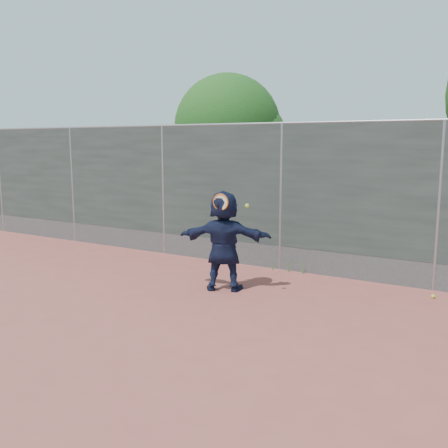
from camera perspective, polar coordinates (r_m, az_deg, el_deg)
The scene contains 7 objects.
ground at distance 7.62m, azimuth -4.66°, elevation -10.82°, with size 80.00×80.00×0.00m, color #9E4C42.
player at distance 8.85m, azimuth 0.00°, elevation -1.91°, with size 1.66×0.53×1.79m, color #151C39.
ball_ground at distance 9.27m, azimuth 22.78°, elevation -7.63°, with size 0.07×0.07×0.07m, color #ADCF2E.
fence at distance 10.27m, azimuth 6.53°, elevation 3.45°, with size 20.00×0.06×3.03m.
swing_action at distance 8.51m, azimuth -0.10°, elevation 2.37°, with size 0.73×0.18×0.51m.
tree_left at distance 14.23m, azimuth 1.05°, elevation 10.59°, with size 3.15×3.00×4.53m.
weed_clump at distance 10.29m, azimuth 7.62°, elevation -4.75°, with size 0.68×0.07×0.30m.
Camera 1 is at (4.14, -5.84, 2.61)m, focal length 40.00 mm.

